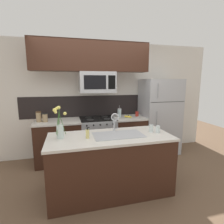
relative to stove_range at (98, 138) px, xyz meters
name	(u,v)px	position (x,y,z in m)	size (l,w,h in m)	color
ground_plane	(107,178)	(0.00, -0.90, -0.46)	(10.00, 10.00, 0.00)	brown
rear_partition	(107,99)	(0.30, 0.38, 0.84)	(5.20, 0.10, 2.60)	silver
splash_band	(95,106)	(0.00, 0.32, 0.69)	(3.30, 0.01, 0.48)	black
back_counter_left	(59,142)	(-0.84, 0.00, -0.01)	(0.95, 0.65, 0.91)	#381E14
back_counter_right	(128,136)	(0.73, 0.00, -0.01)	(0.73, 0.65, 0.91)	#381E14
stove_range	(98,138)	(0.00, 0.00, 0.00)	(0.76, 0.64, 0.93)	#A8AAAF
microwave	(97,82)	(0.00, -0.02, 1.24)	(0.74, 0.40, 0.43)	#A8AAAF
upper_cabinet_band	(92,56)	(-0.11, -0.05, 1.76)	(2.38, 0.34, 0.60)	#381E14
refrigerator	(159,116)	(1.51, 0.02, 0.42)	(0.86, 0.74, 1.77)	#A8AAAF
storage_jar_tall	(39,117)	(-1.20, -0.01, 0.56)	(0.10, 0.10, 0.22)	#997F5B
storage_jar_medium	(45,118)	(-1.08, -0.04, 0.54)	(0.10, 0.10, 0.18)	#997F5B
banana_bunch	(128,117)	(0.69, -0.06, 0.47)	(0.19, 0.12, 0.08)	yellow
french_press	(119,113)	(0.52, 0.06, 0.55)	(0.09, 0.09, 0.27)	silver
coffee_tin	(137,114)	(0.95, 0.05, 0.50)	(0.08, 0.08, 0.11)	#B22D23
island_counter	(110,164)	(-0.02, -1.25, -0.01)	(1.86, 0.81, 0.91)	#381E14
kitchen_sink	(118,139)	(0.11, -1.25, 0.38)	(0.76, 0.43, 0.16)	#ADAFB5
sink_faucet	(115,120)	(0.11, -1.04, 0.65)	(0.14, 0.14, 0.31)	#B7BABF
dish_soap_bottle	(87,134)	(-0.37, -1.28, 0.52)	(0.06, 0.05, 0.16)	#DBCC75
drinking_glass	(151,128)	(0.66, -1.23, 0.51)	(0.07, 0.07, 0.12)	silver
spare_glass	(158,129)	(0.76, -1.29, 0.50)	(0.07, 0.07, 0.11)	silver
flower_vase	(60,128)	(-0.75, -1.19, 0.60)	(0.19, 0.14, 0.47)	silver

